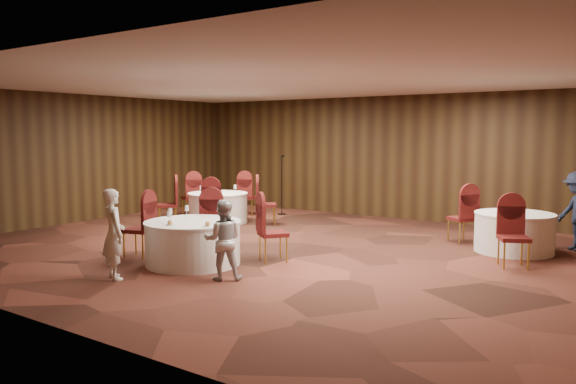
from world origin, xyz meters
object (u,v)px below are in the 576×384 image
Objects in this scene: table_right at (514,232)px; woman_b at (223,240)px; table_left at (218,207)px; woman_a at (114,234)px; mic_stand at (282,197)px; table_main at (193,242)px.

table_right is 1.18× the size of woman_b.
woman_a reaches higher than table_left.
mic_stand is (-6.43, 1.54, 0.10)m from table_right.
table_main is at bearing -69.25° from mic_stand.
woman_a is (-0.30, -1.39, 0.32)m from table_main.
table_right is at bearing -106.01° from woman_a.
table_main is 1.00× the size of mic_stand.
table_main is 1.46m from woman_a.
table_right is (6.97, 0.48, 0.00)m from table_left.
mic_stand reaches higher than table_left.
woman_a is at bearing -64.70° from table_left.
mic_stand is at bearing 75.05° from table_left.
table_main is at bearing -53.68° from table_left.
table_left is at bearing -176.07° from table_right.
woman_b is (-3.18, -4.61, 0.24)m from table_right.
woman_b is at bearing -23.41° from table_main.
table_right is at bearing 3.93° from table_left.
mic_stand is at bearing 166.53° from table_right.
mic_stand is at bearing 110.75° from table_main.
table_main is 4.54m from table_left.
mic_stand is 7.31m from woman_a.
table_left is 1.22× the size of woman_b.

